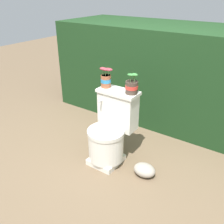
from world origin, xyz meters
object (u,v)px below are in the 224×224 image
toilet (111,132)px  potted_plant_midleft (132,86)px  garden_stone (144,170)px  potted_plant_left (106,79)px

toilet → potted_plant_midleft: (0.14, 0.14, 0.47)m
potted_plant_midleft → garden_stone: potted_plant_midleft is taller
potted_plant_left → potted_plant_midleft: potted_plant_left is taller
toilet → garden_stone: size_ratio=3.40×
toilet → potted_plant_midleft: size_ratio=3.61×
potted_plant_midleft → garden_stone: (0.27, -0.18, -0.74)m
toilet → garden_stone: bearing=-4.9°
potted_plant_midleft → toilet: bearing=-135.8°
potted_plant_midleft → garden_stone: size_ratio=0.94×
toilet → potted_plant_left: 0.53m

